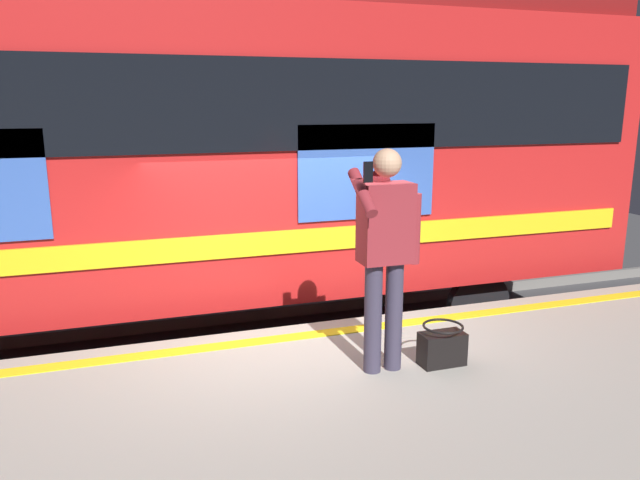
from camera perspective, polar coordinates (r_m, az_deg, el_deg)
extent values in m
plane|color=#3D3D3F|center=(6.34, -2.99, -16.01)|extent=(24.10, 24.10, 0.00)
cube|color=yellow|center=(5.67, -2.28, -9.03)|extent=(13.51, 0.16, 0.01)
cube|color=slate|center=(7.45, -5.77, -10.76)|extent=(17.93, 0.08, 0.16)
cube|color=slate|center=(8.76, -7.88, -7.13)|extent=(17.93, 0.08, 0.16)
cube|color=red|center=(7.43, -14.16, 8.08)|extent=(11.04, 2.93, 3.07)
cube|color=maroon|center=(7.49, -14.90, 20.81)|extent=(10.82, 2.69, 0.24)
cube|color=black|center=(5.94, -13.26, 12.21)|extent=(10.49, 0.03, 0.90)
cube|color=yellow|center=(6.10, -12.59, -0.87)|extent=(10.49, 0.03, 0.24)
cube|color=#3359B2|center=(6.45, 4.50, 6.38)|extent=(1.54, 0.02, 0.99)
cylinder|color=black|center=(7.88, 14.58, -5.88)|extent=(0.84, 0.12, 0.84)
cylinder|color=black|center=(9.84, 7.19, -1.81)|extent=(0.84, 0.12, 0.84)
cylinder|color=#383347|center=(4.93, 6.92, -7.04)|extent=(0.14, 0.14, 0.90)
cylinder|color=#383347|center=(4.85, 4.98, -7.29)|extent=(0.14, 0.14, 0.90)
cube|color=maroon|center=(4.68, 6.17, 1.59)|extent=(0.40, 0.24, 0.62)
sphere|color=maroon|center=(4.78, 5.46, 5.34)|extent=(0.20, 0.20, 0.20)
sphere|color=tan|center=(4.62, 6.31, 7.18)|extent=(0.22, 0.22, 0.22)
cylinder|color=maroon|center=(4.80, 8.87, 1.04)|extent=(0.09, 0.09, 0.56)
cylinder|color=maroon|center=(4.48, 3.99, 4.47)|extent=(0.09, 0.42, 0.33)
cube|color=black|center=(4.36, 4.53, 6.36)|extent=(0.07, 0.02, 0.15)
cube|color=black|center=(5.17, 11.36, -9.96)|extent=(0.37, 0.19, 0.27)
torus|color=black|center=(5.09, 11.45, -7.92)|extent=(0.33, 0.33, 0.02)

